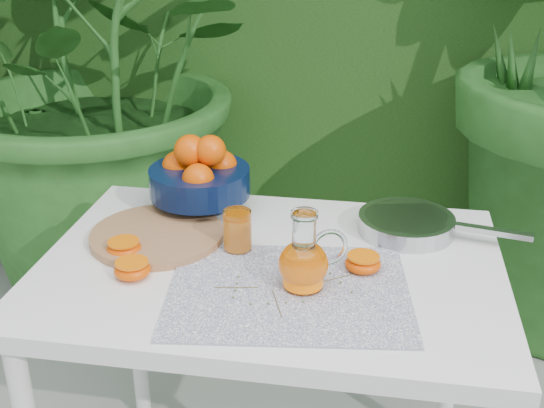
% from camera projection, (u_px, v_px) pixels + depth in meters
% --- Properties ---
extents(potted_plant_left, '(2.29, 2.29, 1.85)m').
position_uv_depth(potted_plant_left, '(106.00, 55.00, 2.58)').
color(potted_plant_left, '#25551D').
rests_on(potted_plant_left, ground).
extents(white_table, '(1.00, 0.70, 0.75)m').
position_uv_depth(white_table, '(271.00, 294.00, 1.51)').
color(white_table, white).
rests_on(white_table, ground).
extents(placemat, '(0.52, 0.43, 0.00)m').
position_uv_depth(placemat, '(289.00, 290.00, 1.37)').
color(placemat, '#0D164C').
rests_on(placemat, white_table).
extents(cutting_board, '(0.35, 0.35, 0.02)m').
position_uv_depth(cutting_board, '(157.00, 235.00, 1.57)').
color(cutting_board, '#A4774A').
rests_on(cutting_board, white_table).
extents(fruit_bowl, '(0.30, 0.30, 0.20)m').
position_uv_depth(fruit_bowl, '(200.00, 175.00, 1.69)').
color(fruit_bowl, black).
rests_on(fruit_bowl, white_table).
extents(juice_pitcher, '(0.15, 0.13, 0.17)m').
position_uv_depth(juice_pitcher, '(304.00, 261.00, 1.36)').
color(juice_pitcher, white).
rests_on(juice_pitcher, white_table).
extents(juice_tumbler, '(0.06, 0.06, 0.09)m').
position_uv_depth(juice_tumbler, '(238.00, 231.00, 1.51)').
color(juice_tumbler, white).
rests_on(juice_tumbler, white_table).
extents(saute_pan, '(0.41, 0.27, 0.04)m').
position_uv_depth(saute_pan, '(408.00, 223.00, 1.60)').
color(saute_pan, '#A9A9AD').
rests_on(saute_pan, white_table).
extents(orange_halves, '(0.62, 0.20, 0.04)m').
position_uv_depth(orange_halves, '(206.00, 260.00, 1.45)').
color(orange_halves, '#E15602').
rests_on(orange_halves, white_table).
extents(thyme_sprigs, '(0.29, 0.21, 0.01)m').
position_uv_depth(thyme_sprigs, '(286.00, 289.00, 1.37)').
color(thyme_sprigs, brown).
rests_on(thyme_sprigs, white_table).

